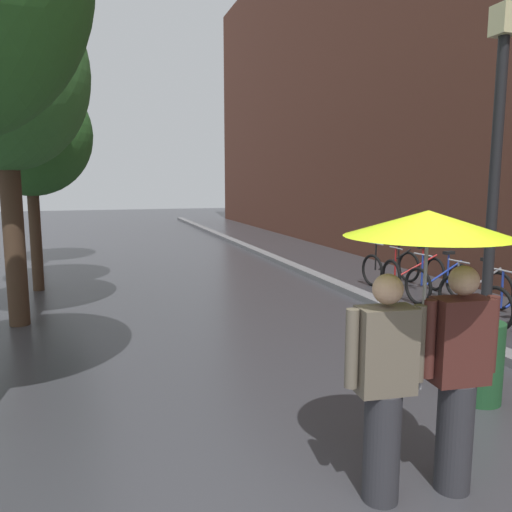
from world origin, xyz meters
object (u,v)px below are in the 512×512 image
at_px(street_tree_1, 2,74).
at_px(litter_bin, 481,362).
at_px(parked_bicycle_5, 391,267).
at_px(parked_bicycle_3, 439,282).
at_px(parked_bicycle_2, 476,291).
at_px(couple_under_umbrella, 425,308).
at_px(parked_bicycle_4, 413,274).
at_px(street_tree_3, 31,131).
at_px(street_lamp_post, 495,166).
at_px(street_tree_2, 29,135).

relative_size(street_tree_1, litter_bin, 6.29).
relative_size(parked_bicycle_5, litter_bin, 1.36).
bearing_deg(parked_bicycle_3, parked_bicycle_2, -83.75).
height_order(parked_bicycle_5, couple_under_umbrella, couple_under_umbrella).
xyz_separation_m(parked_bicycle_4, litter_bin, (-2.50, -4.70, 0.05)).
bearing_deg(parked_bicycle_3, litter_bin, -122.62).
relative_size(parked_bicycle_2, couple_under_umbrella, 0.54).
bearing_deg(street_tree_3, street_lamp_post, -60.24).
distance_m(street_tree_3, parked_bicycle_2, 11.43).
bearing_deg(street_lamp_post, couple_under_umbrella, -140.90).
bearing_deg(parked_bicycle_4, parked_bicycle_3, -94.14).
height_order(parked_bicycle_5, street_lamp_post, street_lamp_post).
relative_size(street_tree_3, litter_bin, 5.83).
distance_m(parked_bicycle_2, street_lamp_post, 3.66).
bearing_deg(street_tree_3, street_tree_2, -85.01).
distance_m(street_tree_1, street_tree_2, 2.77).
bearing_deg(street_lamp_post, parked_bicycle_2, 50.09).
bearing_deg(street_lamp_post, parked_bicycle_3, 59.93).
relative_size(street_tree_2, parked_bicycle_4, 4.01).
relative_size(parked_bicycle_4, street_lamp_post, 0.27).
distance_m(street_tree_3, litter_bin, 12.33).
relative_size(street_tree_3, street_lamp_post, 1.20).
height_order(parked_bicycle_4, parked_bicycle_5, same).
bearing_deg(parked_bicycle_4, parked_bicycle_5, 89.94).
distance_m(parked_bicycle_3, parked_bicycle_5, 1.73).
xyz_separation_m(parked_bicycle_4, parked_bicycle_5, (0.00, 0.83, 0.00)).
bearing_deg(parked_bicycle_5, parked_bicycle_3, -92.20).
relative_size(street_tree_1, couple_under_umbrella, 2.58).
bearing_deg(litter_bin, couple_under_umbrella, -144.03).
distance_m(street_tree_1, couple_under_umbrella, 7.05).
distance_m(street_lamp_post, litter_bin, 2.18).
bearing_deg(street_tree_2, parked_bicycle_4, -18.94).
xyz_separation_m(parked_bicycle_3, parked_bicycle_5, (0.07, 1.73, 0.00)).
xyz_separation_m(street_tree_2, street_tree_3, (-0.30, 3.49, 0.38)).
bearing_deg(couple_under_umbrella, parked_bicycle_2, 44.83).
bearing_deg(couple_under_umbrella, street_lamp_post, 39.10).
relative_size(street_tree_2, couple_under_umbrella, 2.15).
distance_m(street_tree_1, litter_bin, 7.53).
bearing_deg(street_lamp_post, parked_bicycle_4, 64.97).
distance_m(parked_bicycle_4, litter_bin, 5.33).
height_order(street_tree_1, parked_bicycle_2, street_tree_1).
height_order(street_tree_1, parked_bicycle_3, street_tree_1).
xyz_separation_m(street_tree_3, parked_bicycle_5, (7.69, -5.19, -3.20)).
xyz_separation_m(street_tree_1, parked_bicycle_3, (7.35, -0.75, -3.47)).
distance_m(street_tree_2, parked_bicycle_5, 8.09).
bearing_deg(street_tree_2, street_tree_1, -90.66).
relative_size(street_tree_3, couple_under_umbrella, 2.39).
distance_m(parked_bicycle_3, parked_bicycle_4, 0.91).
height_order(street_tree_2, parked_bicycle_4, street_tree_2).
height_order(couple_under_umbrella, litter_bin, couple_under_umbrella).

